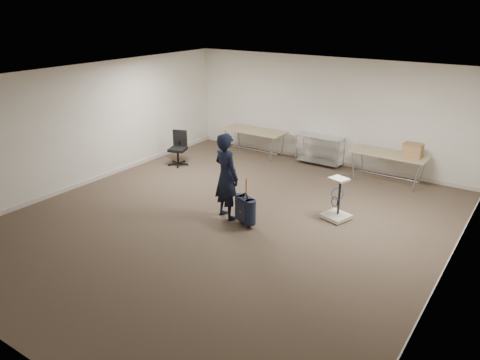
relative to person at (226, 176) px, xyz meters
The scene contains 10 objects.
ground 0.90m from the person, 47.89° to the right, with size 9.00×9.00×0.00m, color #46392A.
room_shell 1.49m from the person, 83.45° to the left, with size 8.00×9.00×9.00m.
folding_table_left 4.19m from the person, 114.87° to the left, with size 1.80×0.75×0.73m.
folding_table_right 4.31m from the person, 61.73° to the left, with size 1.80×0.75×0.73m.
wire_shelf 4.07m from the person, 88.01° to the left, with size 1.22×0.47×0.80m.
person is the anchor object (origin of this frame).
suitcase 0.76m from the person, 11.35° to the right, with size 0.41×0.32×0.97m.
office_chair 3.62m from the person, 146.94° to the left, with size 0.55×0.56×0.91m.
equipment_cart 2.30m from the person, 31.75° to the left, with size 0.60×0.60×0.88m.
cardboard_box 4.59m from the person, 56.03° to the left, with size 0.42×0.31×0.31m, color brown.
Camera 1 is at (4.93, -6.82, 4.08)m, focal length 35.00 mm.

